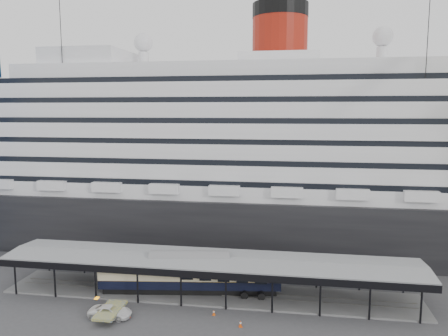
{
  "coord_description": "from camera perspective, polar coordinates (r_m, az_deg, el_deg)",
  "views": [
    {
      "loc": [
        10.87,
        -50.48,
        24.83
      ],
      "look_at": [
        1.52,
        8.0,
        16.97
      ],
      "focal_mm": 35.0,
      "sensor_mm": 36.0,
      "label": 1
    }
  ],
  "objects": [
    {
      "name": "ground",
      "position": [
        57.3,
        -2.91,
        -18.13
      ],
      "size": [
        200.0,
        200.0,
        0.0
      ],
      "primitive_type": "plane",
      "color": "#3B3B3E",
      "rests_on": "ground"
    },
    {
      "name": "traffic_cone_right",
      "position": [
        56.05,
        -1.34,
        -18.34
      ],
      "size": [
        0.43,
        0.43,
        0.71
      ],
      "rotation": [
        0.0,
        0.0,
        -0.21
      ],
      "color": "#E3550C",
      "rests_on": "ground"
    },
    {
      "name": "platform_canopy",
      "position": [
        60.84,
        -1.92,
        -14.12
      ],
      "size": [
        56.0,
        9.18,
        5.3
      ],
      "color": "slate",
      "rests_on": "ground"
    },
    {
      "name": "port_truck",
      "position": [
        57.02,
        -14.63,
        -17.71
      ],
      "size": [
        5.2,
        2.49,
        1.43
      ],
      "primitive_type": "imported",
      "rotation": [
        0.0,
        0.0,
        1.59
      ],
      "color": "white",
      "rests_on": "ground"
    },
    {
      "name": "pullman_carriage",
      "position": [
        61.19,
        -4.46,
        -13.47
      ],
      "size": [
        24.65,
        6.27,
        24.01
      ],
      "rotation": [
        0.0,
        0.0,
        0.13
      ],
      "color": "black",
      "rests_on": "ground"
    },
    {
      "name": "traffic_cone_mid",
      "position": [
        53.45,
        2.17,
        -19.65
      ],
      "size": [
        0.51,
        0.51,
        0.8
      ],
      "rotation": [
        0.0,
        0.0,
        0.31
      ],
      "color": "#D5450B",
      "rests_on": "ground"
    },
    {
      "name": "cruise_ship",
      "position": [
        83.44,
        1.61,
        3.1
      ],
      "size": [
        130.0,
        30.0,
        43.9
      ],
      "color": "black",
      "rests_on": "ground"
    },
    {
      "name": "traffic_cone_left",
      "position": [
        56.67,
        -12.34,
        -18.19
      ],
      "size": [
        0.45,
        0.45,
        0.75
      ],
      "rotation": [
        0.0,
        0.0,
        0.2
      ],
      "color": "red",
      "rests_on": "ground"
    }
  ]
}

